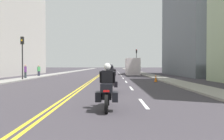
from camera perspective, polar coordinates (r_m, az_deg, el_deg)
ground_plane at (r=49.00m, az=-2.32°, el=-0.66°), size 264.00×264.00×0.00m
sidewalk_left at (r=50.00m, az=-11.49°, el=-0.58°), size 2.04×144.00×0.12m
sidewalk_right at (r=49.28m, az=6.99°, el=-0.59°), size 2.04×144.00×0.12m
centreline_yellow_inner at (r=49.00m, az=-2.46°, el=-0.65°), size 0.12×132.00×0.01m
centreline_yellow_outer at (r=48.99m, az=-2.18°, el=-0.65°), size 0.12×132.00×0.01m
lane_dashes_white at (r=29.99m, az=2.69°, el=-1.82°), size 0.14×56.40×0.01m
building_right_1 at (r=37.84m, az=21.89°, el=10.94°), size 7.73×17.74×16.08m
motorcycle_0 at (r=7.74m, az=-1.28°, el=-5.42°), size 0.76×2.18×1.66m
motorcycle_1 at (r=12.82m, az=-0.27°, el=-2.90°), size 0.76×2.12×1.66m
motorcycle_2 at (r=18.23m, az=-0.68°, el=-1.64°), size 0.77×2.19×1.61m
motorcycle_3 at (r=23.34m, az=-0.61°, el=-1.10°), size 0.78×2.08×1.57m
motorcycle_4 at (r=28.82m, az=-0.41°, el=-0.62°), size 0.78×2.14×1.65m
motorcycle_5 at (r=33.78m, az=-0.71°, el=-0.37°), size 0.77×2.22×1.65m
motorcycle_6 at (r=38.87m, az=-0.05°, el=-0.14°), size 0.77×2.22×1.65m
traffic_cone_0 at (r=21.00m, az=11.44°, el=-2.13°), size 0.33×0.33×0.74m
traffic_light_near at (r=24.81m, az=-22.53°, el=4.83°), size 0.28×0.38×4.61m
traffic_light_far at (r=47.88m, az=6.46°, el=3.50°), size 0.28×0.38×5.11m
pedestrian_0 at (r=32.19m, az=-18.70°, el=-0.18°), size 0.41×0.41×1.63m
pedestrian_1 at (r=27.12m, az=-21.83°, el=-0.38°), size 0.38×0.42×1.69m
parked_truck at (r=38.23m, az=5.29°, el=0.73°), size 2.20×6.50×2.80m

